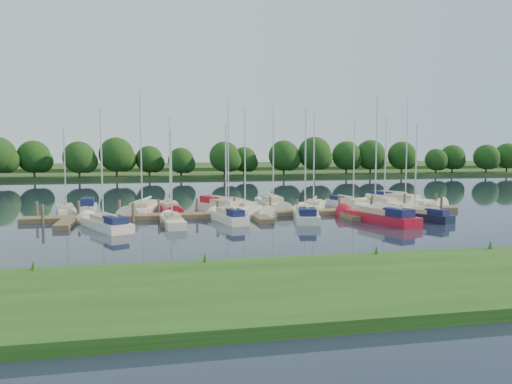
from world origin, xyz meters
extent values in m
plane|color=#1B2536|center=(0.00, 0.00, 0.00)|extent=(260.00, 260.00, 0.00)
cube|color=#204614|center=(0.00, -16.00, 0.25)|extent=(90.00, 10.00, 0.50)
cube|color=brown|center=(0.00, 8.00, 0.20)|extent=(40.00, 2.00, 0.40)
cube|color=brown|center=(-16.00, 5.00, 0.20)|extent=(1.20, 4.00, 0.40)
cube|color=brown|center=(-8.00, 5.00, 0.20)|extent=(1.20, 4.00, 0.40)
cube|color=brown|center=(0.00, 5.00, 0.20)|extent=(1.20, 4.00, 0.40)
cube|color=brown|center=(8.00, 5.00, 0.20)|extent=(1.20, 4.00, 0.40)
cube|color=brown|center=(16.00, 5.00, 0.20)|extent=(1.20, 4.00, 0.40)
cylinder|color=#473D33|center=(-19.00, 9.30, 0.60)|extent=(0.24, 0.24, 2.00)
cylinder|color=#473D33|center=(-15.55, 9.30, 0.60)|extent=(0.24, 0.24, 2.00)
cylinder|color=#473D33|center=(-12.09, 9.30, 0.60)|extent=(0.24, 0.24, 2.00)
cylinder|color=#473D33|center=(-8.64, 9.30, 0.60)|extent=(0.24, 0.24, 2.00)
cylinder|color=#473D33|center=(-5.18, 9.30, 0.60)|extent=(0.24, 0.24, 2.00)
cylinder|color=#473D33|center=(-1.73, 9.30, 0.60)|extent=(0.24, 0.24, 2.00)
cylinder|color=#473D33|center=(1.73, 9.30, 0.60)|extent=(0.24, 0.24, 2.00)
cylinder|color=#473D33|center=(5.18, 9.30, 0.60)|extent=(0.24, 0.24, 2.00)
cylinder|color=#473D33|center=(8.64, 9.30, 0.60)|extent=(0.24, 0.24, 2.00)
cylinder|color=#473D33|center=(12.09, 9.30, 0.60)|extent=(0.24, 0.24, 2.00)
cylinder|color=#473D33|center=(15.55, 9.30, 0.60)|extent=(0.24, 0.24, 2.00)
cylinder|color=#473D33|center=(19.00, 9.30, 0.60)|extent=(0.24, 0.24, 2.00)
cylinder|color=#473D33|center=(-18.00, 6.70, 0.60)|extent=(0.24, 0.24, 2.00)
cylinder|color=#473D33|center=(-10.80, 6.70, 0.60)|extent=(0.24, 0.24, 2.00)
cylinder|color=#473D33|center=(-3.60, 6.70, 0.60)|extent=(0.24, 0.24, 2.00)
cylinder|color=#473D33|center=(3.60, 6.70, 0.60)|extent=(0.24, 0.24, 2.00)
cylinder|color=#473D33|center=(10.80, 6.70, 0.60)|extent=(0.24, 0.24, 2.00)
cylinder|color=#473D33|center=(18.00, 6.70, 0.60)|extent=(0.24, 0.24, 2.00)
cube|color=#274119|center=(0.00, 75.00, 0.30)|extent=(180.00, 30.00, 0.60)
cube|color=#355726|center=(0.00, 100.00, 0.70)|extent=(220.00, 40.00, 1.40)
cylinder|color=#38281C|center=(-36.61, 62.07, 1.18)|extent=(0.36, 0.36, 2.37)
sphere|color=#14380F|center=(-36.61, 62.07, 4.08)|extent=(5.52, 5.52, 5.52)
sphere|color=#14380F|center=(-35.43, 62.27, 3.29)|extent=(3.94, 3.94, 3.94)
cylinder|color=#38281C|center=(-29.65, 62.85, 1.17)|extent=(0.36, 0.36, 2.34)
sphere|color=#14380F|center=(-29.65, 62.85, 4.03)|extent=(5.46, 5.46, 5.46)
sphere|color=#14380F|center=(-28.48, 63.05, 3.25)|extent=(3.90, 3.90, 3.90)
cylinder|color=#38281C|center=(-23.19, 62.69, 1.27)|extent=(0.36, 0.36, 2.53)
sphere|color=#14380F|center=(-23.19, 62.69, 4.36)|extent=(5.91, 5.91, 5.91)
sphere|color=#14380F|center=(-21.93, 62.89, 3.52)|extent=(4.22, 4.22, 4.22)
cylinder|color=#38281C|center=(-17.86, 63.63, 1.04)|extent=(0.36, 0.36, 2.08)
sphere|color=#14380F|center=(-17.86, 63.63, 3.58)|extent=(4.85, 4.85, 4.85)
sphere|color=#14380F|center=(-16.82, 63.83, 2.88)|extent=(3.46, 3.46, 3.46)
cylinder|color=#38281C|center=(-9.49, 62.68, 1.35)|extent=(0.36, 0.36, 2.70)
sphere|color=#14380F|center=(-9.49, 62.68, 4.65)|extent=(6.30, 6.30, 6.30)
sphere|color=#14380F|center=(-8.14, 62.88, 3.75)|extent=(4.50, 4.50, 4.50)
cylinder|color=#38281C|center=(-4.24, 62.45, 1.34)|extent=(0.36, 0.36, 2.67)
sphere|color=#14380F|center=(-4.24, 62.45, 4.60)|extent=(6.24, 6.24, 6.24)
sphere|color=#14380F|center=(-2.91, 62.65, 3.71)|extent=(4.46, 4.46, 4.46)
cylinder|color=#38281C|center=(3.18, 63.63, 1.23)|extent=(0.36, 0.36, 2.45)
sphere|color=#14380F|center=(3.18, 63.63, 4.22)|extent=(5.72, 5.72, 5.72)
sphere|color=#14380F|center=(4.41, 63.83, 3.40)|extent=(4.08, 4.08, 4.08)
cylinder|color=#38281C|center=(10.53, 61.18, 1.10)|extent=(0.36, 0.36, 2.20)
sphere|color=#14380F|center=(10.53, 61.18, 3.79)|extent=(5.14, 5.14, 5.14)
sphere|color=#14380F|center=(11.63, 61.38, 3.06)|extent=(3.67, 3.67, 3.67)
cylinder|color=#38281C|center=(15.96, 60.64, 1.42)|extent=(0.36, 0.36, 2.84)
sphere|color=#14380F|center=(15.96, 60.64, 4.88)|extent=(6.62, 6.62, 6.62)
sphere|color=#14380F|center=(17.38, 60.84, 3.94)|extent=(4.73, 4.73, 4.73)
cylinder|color=#38281C|center=(22.23, 62.49, 1.00)|extent=(0.36, 0.36, 2.00)
sphere|color=#14380F|center=(22.23, 62.49, 3.45)|extent=(4.68, 4.68, 4.68)
sphere|color=#14380F|center=(23.24, 62.69, 2.78)|extent=(3.34, 3.34, 3.34)
cylinder|color=#38281C|center=(30.62, 60.84, 1.17)|extent=(0.36, 0.36, 2.35)
sphere|color=#14380F|center=(30.62, 60.84, 4.05)|extent=(5.48, 5.48, 5.48)
sphere|color=#14380F|center=(31.79, 61.04, 3.26)|extent=(3.92, 3.92, 3.92)
cylinder|color=#38281C|center=(35.74, 62.86, 1.13)|extent=(0.36, 0.36, 2.27)
sphere|color=#14380F|center=(35.74, 62.86, 3.91)|extent=(5.29, 5.29, 5.29)
sphere|color=#14380F|center=(36.87, 63.06, 3.15)|extent=(3.78, 3.78, 3.78)
cylinder|color=#38281C|center=(42.46, 63.98, 1.30)|extent=(0.36, 0.36, 2.59)
sphere|color=#14380F|center=(42.46, 63.98, 4.47)|extent=(6.05, 6.05, 6.05)
sphere|color=#14380F|center=(43.75, 64.18, 3.60)|extent=(4.32, 4.32, 4.32)
cylinder|color=#38281C|center=(50.11, 62.69, 1.07)|extent=(0.36, 0.36, 2.14)
sphere|color=#14380F|center=(50.11, 62.69, 3.69)|extent=(5.00, 5.00, 5.00)
sphere|color=#14380F|center=(51.19, 62.89, 2.98)|extent=(3.57, 3.57, 3.57)
cylinder|color=#38281C|center=(56.88, 63.11, 1.15)|extent=(0.36, 0.36, 2.30)
sphere|color=#14380F|center=(56.88, 63.11, 3.97)|extent=(5.38, 5.38, 5.38)
sphere|color=#14380F|center=(58.04, 63.31, 3.20)|extent=(3.84, 3.84, 3.84)
cylinder|color=#38281C|center=(63.44, 62.62, 1.38)|extent=(0.36, 0.36, 2.76)
sphere|color=#14380F|center=(63.44, 62.62, 4.75)|extent=(6.43, 6.43, 6.43)
sphere|color=#14380F|center=(64.82, 62.82, 3.83)|extent=(4.59, 4.59, 4.59)
cube|color=silver|center=(-17.21, 12.88, 0.15)|extent=(2.66, 5.68, 0.94)
cone|color=silver|center=(-16.63, 10.20, 0.15)|extent=(1.16, 2.04, 0.77)
cube|color=tan|center=(-17.15, 12.61, 0.72)|extent=(1.65, 2.66, 0.43)
cylinder|color=silver|center=(-17.09, 12.35, 4.30)|extent=(0.12, 0.12, 7.40)
cylinder|color=silver|center=(-17.32, 13.42, 1.06)|extent=(0.62, 2.43, 0.10)
cylinder|color=silver|center=(-17.32, 13.42, 1.06)|extent=(0.66, 2.19, 0.20)
cube|color=silver|center=(-15.42, 14.26, 0.15)|extent=(1.70, 4.52, 0.96)
cone|color=silver|center=(-15.31, 12.04, 0.15)|extent=(0.80, 1.37, 0.73)
cube|color=#131A43|center=(-15.42, 14.26, 0.92)|extent=(1.30, 2.51, 0.87)
cube|color=silver|center=(-9.98, 12.71, 0.15)|extent=(4.16, 8.44, 1.09)
cone|color=silver|center=(-10.95, 8.76, 0.15)|extent=(1.79, 3.04, 1.14)
cube|color=tan|center=(-10.08, 12.31, 0.84)|extent=(2.53, 3.96, 0.50)
cylinder|color=silver|center=(-10.17, 11.92, 6.19)|extent=(0.12, 0.12, 10.98)
cylinder|color=silver|center=(-9.78, 13.50, 1.24)|extent=(0.97, 3.58, 0.10)
cylinder|color=silver|center=(-9.78, 13.50, 1.24)|extent=(0.97, 3.21, 0.20)
cube|color=maroon|center=(-7.55, 12.86, 0.15)|extent=(2.21, 6.41, 0.95)
cone|color=maroon|center=(-7.33, 9.72, 0.15)|extent=(1.04, 2.26, 0.88)
cube|color=tan|center=(-7.53, 12.55, 0.73)|extent=(1.52, 2.92, 0.43)
cylinder|color=silver|center=(-7.51, 12.23, 4.86)|extent=(0.12, 0.12, 8.51)
cylinder|color=silver|center=(-7.59, 13.49, 1.08)|extent=(0.30, 2.84, 0.10)
cylinder|color=silver|center=(-7.59, 13.49, 1.08)|extent=(0.38, 2.53, 0.20)
cube|color=silver|center=(-2.45, 11.04, 0.15)|extent=(5.28, 7.64, 1.26)
cone|color=silver|center=(-0.75, 7.69, 0.15)|extent=(2.13, 2.82, 1.05)
cube|color=tan|center=(-2.28, 10.70, 0.98)|extent=(2.94, 3.73, 0.57)
cube|color=maroon|center=(-3.40, 12.91, 1.09)|extent=(2.33, 2.67, 0.63)
cylinder|color=silver|center=(-2.11, 10.37, 5.87)|extent=(0.12, 0.12, 10.13)
cylinder|color=silver|center=(-2.79, 11.71, 1.44)|extent=(1.62, 3.06, 0.10)
cylinder|color=silver|center=(-2.79, 11.71, 1.44)|extent=(1.54, 2.77, 0.20)
cube|color=silver|center=(-0.76, 10.94, 0.15)|extent=(4.23, 7.21, 1.08)
cone|color=silver|center=(0.44, 7.67, 0.15)|extent=(1.76, 2.63, 0.98)
cube|color=tan|center=(-0.64, 10.61, 0.83)|extent=(2.45, 3.45, 0.49)
cylinder|color=silver|center=(-0.52, 10.28, 5.39)|extent=(0.12, 0.12, 9.41)
cylinder|color=silver|center=(-1.00, 11.59, 1.23)|extent=(1.18, 2.98, 0.10)
cylinder|color=silver|center=(-1.00, 11.59, 1.23)|extent=(1.15, 2.68, 0.20)
cube|color=silver|center=(2.84, 13.54, 0.15)|extent=(2.13, 7.35, 1.25)
cone|color=silver|center=(2.88, 9.88, 0.15)|extent=(1.05, 2.58, 1.03)
cube|color=tan|center=(2.85, 13.18, 0.96)|extent=(1.58, 3.32, 0.57)
cylinder|color=silver|center=(2.85, 12.81, 5.74)|extent=(0.12, 0.12, 9.90)
cylinder|color=silver|center=(2.83, 14.28, 1.42)|extent=(0.14, 3.30, 0.10)
cylinder|color=silver|center=(2.83, 14.28, 1.42)|extent=(0.23, 2.93, 0.20)
cube|color=silver|center=(6.71, 11.23, 0.15)|extent=(4.33, 6.70, 0.99)
cone|color=silver|center=(5.37, 8.25, 0.15)|extent=(1.77, 2.46, 0.91)
cube|color=tan|center=(6.57, 10.93, 0.76)|extent=(2.45, 3.24, 0.45)
cylinder|color=silver|center=(6.44, 10.63, 5.03)|extent=(0.12, 0.12, 8.81)
cylinder|color=silver|center=(6.97, 11.83, 1.12)|extent=(1.29, 2.72, 0.10)
cylinder|color=silver|center=(6.97, 11.83, 1.12)|extent=(1.25, 2.46, 0.20)
cube|color=silver|center=(10.90, 12.28, 0.15)|extent=(3.32, 6.65, 0.97)
cone|color=silver|center=(11.70, 9.18, 0.15)|extent=(1.42, 2.39, 0.90)
cube|color=tan|center=(10.98, 11.97, 0.75)|extent=(2.02, 3.13, 0.44)
cube|color=#131A43|center=(10.46, 14.02, 0.83)|extent=(1.69, 2.17, 0.48)
cylinder|color=silver|center=(11.06, 11.66, 4.94)|extent=(0.12, 0.12, 8.65)
cylinder|color=silver|center=(10.74, 12.90, 1.10)|extent=(0.81, 2.82, 0.10)
cylinder|color=silver|center=(10.74, 12.90, 1.10)|extent=(0.83, 2.53, 0.20)
cube|color=silver|center=(14.34, 12.38, 0.15)|extent=(3.88, 6.76, 1.01)
cone|color=silver|center=(15.42, 9.30, 0.15)|extent=(1.62, 2.46, 0.91)
cube|color=tan|center=(14.45, 12.07, 0.78)|extent=(2.26, 3.22, 0.46)
cylinder|color=silver|center=(14.56, 11.76, 5.04)|extent=(0.12, 0.12, 8.81)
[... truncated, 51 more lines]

